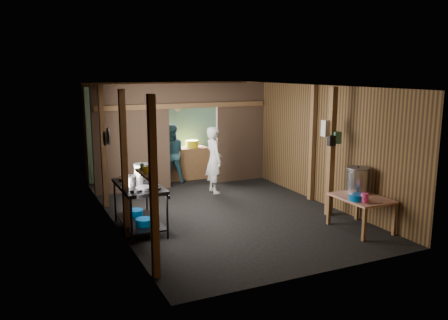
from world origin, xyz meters
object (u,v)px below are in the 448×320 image
pink_bucket (365,198)px  cook (214,160)px  prep_table (361,213)px  stove_pot_large (142,172)px  yellow_tub (192,144)px  stock_pot (358,180)px  gas_range (140,207)px

pink_bucket → cook: size_ratio=0.10×
prep_table → cook: size_ratio=0.66×
stove_pot_large → yellow_tub: bearing=54.7°
prep_table → stove_pot_large: (-3.54, 2.10, 0.69)m
stock_pot → pink_bucket: size_ratio=3.15×
gas_range → yellow_tub: 4.27m
pink_bucket → yellow_tub: size_ratio=0.46×
cook → stove_pot_large: bearing=125.4°
yellow_tub → stock_pot: bearing=-73.2°
stock_pot → stove_pot_large: bearing=153.8°
pink_bucket → cook: 4.04m
prep_table → yellow_tub: yellow_tub is taller
stock_pot → yellow_tub: (-1.48, 4.92, 0.09)m
yellow_tub → prep_table: bearing=-75.6°
gas_range → cook: size_ratio=0.91×
stove_pot_large → yellow_tub: 3.81m
prep_table → gas_range: bearing=155.4°
pink_bucket → yellow_tub: (-1.15, 5.50, 0.24)m
prep_table → cook: cook is taller
prep_table → stock_pot: 0.64m
prep_table → stove_pot_large: 4.18m
yellow_tub → stove_pot_large: bearing=-125.3°
gas_range → stock_pot: stock_pot is taller
stove_pot_large → pink_bucket: 4.13m
stove_pot_large → cook: bearing=34.5°
stove_pot_large → prep_table: bearing=-30.7°
cook → yellow_tub: bearing=-1.3°
stock_pot → cook: cook is taller
cook → pink_bucket: bearing=-161.6°
yellow_tub → cook: bearing=-92.2°
gas_range → yellow_tub: bearing=56.0°
gas_range → prep_table: bearing=-24.6°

